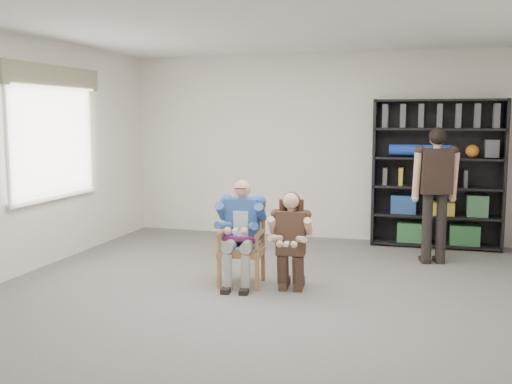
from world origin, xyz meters
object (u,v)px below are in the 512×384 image
(armchair, at_px, (242,245))
(seated_man, at_px, (242,233))
(bookshelf, at_px, (437,174))
(standing_man, at_px, (435,196))
(kneeling_woman, at_px, (291,242))

(armchair, distance_m, seated_man, 0.14)
(bookshelf, bearing_deg, standing_man, -91.74)
(kneeling_woman, bearing_deg, standing_man, 43.88)
(armchair, bearing_deg, kneeling_woman, -17.28)
(seated_man, bearing_deg, standing_man, 32.36)
(kneeling_woman, height_order, standing_man, standing_man)
(seated_man, distance_m, standing_man, 2.61)
(seated_man, distance_m, bookshelf, 3.38)
(armchair, distance_m, kneeling_woman, 0.60)
(armchair, xyz_separation_m, seated_man, (0.00, 0.00, 0.14))
(bookshelf, relative_size, standing_man, 1.22)
(seated_man, bearing_deg, kneeling_woman, -17.28)
(kneeling_woman, bearing_deg, armchair, 162.72)
(bookshelf, distance_m, standing_man, 1.05)
(seated_man, height_order, bookshelf, bookshelf)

